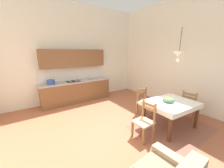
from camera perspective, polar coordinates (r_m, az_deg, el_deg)
The scene contains 11 objects.
ground_plane at distance 3.94m, azimuth 0.22°, elevation -19.18°, with size 6.67×6.41×0.10m, color #A86042.
wall_back at distance 5.99m, azimuth -16.48°, elevation 12.57°, with size 6.67×0.12×4.06m, color silver.
wall_right at distance 5.67m, azimuth 27.54°, elevation 11.57°, with size 0.12×6.41×4.06m, color silver.
area_rug at distance 4.26m, azimuth 24.51°, elevation -16.94°, with size 2.10×1.60×0.01m, color #975949.
kitchen_cabinetry at distance 5.79m, azimuth -15.32°, elevation 0.90°, with size 2.90×0.63×2.20m.
dining_table at distance 4.04m, azimuth 24.18°, elevation -8.73°, with size 1.40×1.15×0.75m.
dining_chair_window_side at distance 4.88m, azimuth 30.81°, elevation -8.05°, with size 0.46×0.46×0.93m.
dining_chair_tv_side at distance 3.43m, azimuth 13.96°, elevation -15.43°, with size 0.43×0.43×0.93m.
dining_chair_kitchen_side at distance 4.57m, azimuth 13.83°, elevation -7.87°, with size 0.46×0.46×0.93m.
fruit_bowl at distance 3.95m, azimuth 23.35°, elevation -6.32°, with size 0.30×0.30×0.12m.
pendant_lamp at distance 3.61m, azimuth 27.20°, elevation 11.37°, with size 0.32×0.32×0.80m.
Camera 1 is at (-1.88, -2.72, 2.09)m, focal length 20.97 mm.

